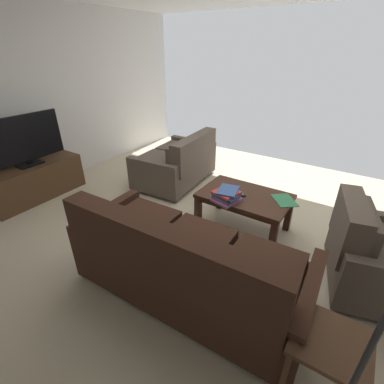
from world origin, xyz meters
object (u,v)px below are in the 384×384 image
armchair_side (375,256)px  tv_stand (35,181)px  coffee_table (245,200)px  flat_tv (23,140)px  loveseat_near (178,163)px  book_stack (227,195)px  sofa_main (184,264)px  end_table (328,353)px  loose_magazine (284,200)px  tv_remote (241,193)px

armchair_side → tv_stand: bearing=9.5°
coffee_table → flat_tv: size_ratio=0.94×
coffee_table → loveseat_near: bearing=-24.0°
tv_stand → coffee_table: bearing=-162.3°
coffee_table → book_stack: 0.30m
armchair_side → loveseat_near: bearing=-16.9°
sofa_main → loveseat_near: bearing=-52.8°
end_table → loose_magazine: (0.71, -1.53, 0.04)m
coffee_table → flat_tv: bearing=17.7°
sofa_main → armchair_side: 1.67m
coffee_table → tv_stand: bearing=17.7°
tv_remote → loveseat_near: bearing=-25.4°
end_table → loveseat_near: bearing=-39.0°
armchair_side → book_stack: armchair_side is taller
coffee_table → end_table: bearing=128.4°
tv_stand → flat_tv: size_ratio=1.21×
coffee_table → flat_tv: (2.83, 0.90, 0.46)m
coffee_table → loose_magazine: bearing=-165.8°
tv_stand → loose_magazine: bearing=-162.7°
tv_stand → book_stack: bearing=-166.2°
sofa_main → tv_remote: bearing=-87.1°
armchair_side → book_stack: (1.44, 0.03, 0.18)m
sofa_main → coffee_table: (0.01, -1.23, 0.02)m
flat_tv → tv_remote: (-2.78, -0.89, -0.38)m
end_table → flat_tv: flat_tv is taller
loose_magazine → armchair_side: bearing=120.6°
sofa_main → tv_stand: 2.86m
loveseat_near → tv_remote: size_ratio=8.68×
sofa_main → tv_stand: (2.84, -0.33, -0.13)m
tv_stand → loveseat_near: bearing=-133.3°
coffee_table → end_table: end_table is taller
sofa_main → loose_magazine: sofa_main is taller
tv_remote → coffee_table: bearing=-158.9°
end_table → book_stack: bearing=-43.6°
end_table → coffee_table: bearing=-51.6°
sofa_main → book_stack: size_ratio=6.07×
sofa_main → loveseat_near: (1.41, -1.85, -0.04)m
armchair_side → loose_magazine: (0.91, -0.31, 0.12)m
loveseat_near → armchair_side: (-2.72, 0.83, 0.01)m
flat_tv → loose_magazine: bearing=-162.7°
armchair_side → tv_remote: 1.39m
sofa_main → flat_tv: flat_tv is taller
end_table → armchair_side: 1.24m
loveseat_near → coffee_table: bearing=156.0°
loveseat_near → tv_stand: size_ratio=1.05×
armchair_side → book_stack: 1.45m
book_stack → tv_remote: book_stack is taller
armchair_side → loose_magazine: armchair_side is taller
sofa_main → armchair_side: size_ratio=1.93×
coffee_table → loose_magazine: size_ratio=3.45×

